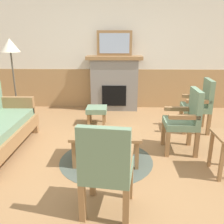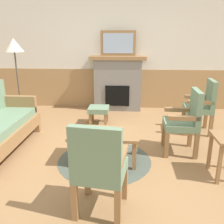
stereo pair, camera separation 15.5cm
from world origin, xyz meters
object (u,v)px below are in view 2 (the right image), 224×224
object	(u,v)px
fireplace	(118,83)
framed_picture	(118,43)
armchair_front_left	(99,166)
floor_lamp_by_couch	(14,51)
book_on_table	(106,133)
footstool	(99,111)
armchair_near_fireplace	(202,104)
coffee_table	(104,136)
armchair_by_window_left	(186,119)

from	to	relation	value
fireplace	framed_picture	world-z (taller)	framed_picture
framed_picture	armchair_front_left	xyz separation A→B (m)	(-0.01, -3.68, -1.02)
fireplace	armchair_front_left	size ratio (longest dim) A/B	1.33
framed_picture	floor_lamp_by_couch	world-z (taller)	framed_picture
framed_picture	book_on_table	xyz separation A→B (m)	(-0.03, -2.64, -1.10)
framed_picture	footstool	size ratio (longest dim) A/B	2.00
framed_picture	fireplace	bearing A→B (deg)	-90.00
armchair_near_fireplace	floor_lamp_by_couch	size ratio (longest dim) A/B	0.58
armchair_front_left	coffee_table	bearing A→B (deg)	93.04
armchair_near_fireplace	floor_lamp_by_couch	world-z (taller)	floor_lamp_by_couch
floor_lamp_by_couch	armchair_front_left	bearing A→B (deg)	-53.45
footstool	armchair_by_window_left	world-z (taller)	armchair_by_window_left
coffee_table	footstool	world-z (taller)	coffee_table
fireplace	footstool	size ratio (longest dim) A/B	3.25
coffee_table	armchair_near_fireplace	distance (m)	2.07
framed_picture	armchair_near_fireplace	world-z (taller)	framed_picture
coffee_table	armchair_by_window_left	size ratio (longest dim) A/B	0.98
framed_picture	armchair_by_window_left	world-z (taller)	framed_picture
fireplace	footstool	world-z (taller)	fireplace
footstool	armchair_near_fireplace	world-z (taller)	armchair_near_fireplace
book_on_table	floor_lamp_by_couch	bearing A→B (deg)	140.48
footstool	armchair_by_window_left	bearing A→B (deg)	-38.57
framed_picture	armchair_by_window_left	size ratio (longest dim) A/B	0.82
armchair_near_fireplace	floor_lamp_by_couch	xyz separation A→B (m)	(-3.55, 0.30, 0.91)
fireplace	framed_picture	xyz separation A→B (m)	(0.00, 0.00, 0.91)
fireplace	footstool	bearing A→B (deg)	-107.25
book_on_table	armchair_front_left	world-z (taller)	armchair_front_left
book_on_table	armchair_front_left	distance (m)	1.03
footstool	armchair_by_window_left	distance (m)	1.87
framed_picture	floor_lamp_by_couch	bearing A→B (deg)	-151.18
book_on_table	armchair_by_window_left	world-z (taller)	armchair_by_window_left
book_on_table	armchair_by_window_left	distance (m)	1.22
book_on_table	floor_lamp_by_couch	xyz separation A→B (m)	(-1.91, 1.58, 1.00)
book_on_table	armchair_by_window_left	bearing A→B (deg)	19.76
fireplace	book_on_table	xyz separation A→B (m)	(-0.03, -2.64, -0.20)
fireplace	framed_picture	size ratio (longest dim) A/B	1.62
armchair_near_fireplace	armchair_by_window_left	distance (m)	0.99
floor_lamp_by_couch	coffee_table	bearing A→B (deg)	-39.04
armchair_near_fireplace	armchair_by_window_left	world-z (taller)	same
footstool	armchair_front_left	distance (m)	2.63
coffee_table	fireplace	bearing A→B (deg)	88.52
fireplace	armchair_by_window_left	world-z (taller)	fireplace
fireplace	coffee_table	size ratio (longest dim) A/B	1.35
armchair_by_window_left	floor_lamp_by_couch	xyz separation A→B (m)	(-3.06, 1.16, 0.91)
footstool	fireplace	bearing A→B (deg)	72.75
fireplace	floor_lamp_by_couch	bearing A→B (deg)	-151.19
armchair_front_left	footstool	bearing A→B (deg)	97.10
armchair_front_left	armchair_by_window_left	bearing A→B (deg)	52.01
fireplace	book_on_table	distance (m)	2.65
framed_picture	book_on_table	bearing A→B (deg)	-90.68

